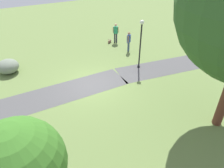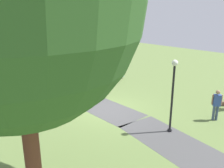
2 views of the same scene
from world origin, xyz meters
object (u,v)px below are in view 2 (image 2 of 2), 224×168
at_px(backpack_by_boulder, 120,76).
at_px(man_near_boulder, 217,103).
at_px(lamp_post, 173,88).
at_px(lawn_boulder, 110,75).
at_px(frisbee_on_grass, 123,76).
at_px(handbag_on_grass, 224,103).
at_px(large_shade_tree, 15,2).

bearing_deg(backpack_by_boulder, man_near_boulder, 167.48).
relative_size(lamp_post, lawn_boulder, 2.11).
bearing_deg(lawn_boulder, backpack_by_boulder, -98.79).
xyz_separation_m(lawn_boulder, man_near_boulder, (-9.18, 0.97, 0.47)).
relative_size(backpack_by_boulder, frisbee_on_grass, 1.82).
bearing_deg(man_near_boulder, lawn_boulder, -6.05).
bearing_deg(man_near_boulder, frisbee_on_grass, -15.72).
relative_size(handbag_on_grass, frisbee_on_grass, 1.65).
bearing_deg(lamp_post, large_shade_tree, 90.46).
distance_m(lamp_post, lawn_boulder, 9.26).
distance_m(lamp_post, backpack_by_boulder, 9.64).
relative_size(man_near_boulder, frisbee_on_grass, 7.43).
relative_size(man_near_boulder, backpack_by_boulder, 4.09).
bearing_deg(backpack_by_boulder, lawn_boulder, 81.21).
relative_size(large_shade_tree, frisbee_on_grass, 38.92).
xyz_separation_m(lamp_post, man_near_boulder, (-0.86, -2.74, -1.17)).
bearing_deg(backpack_by_boulder, frisbee_on_grass, -61.76).
relative_size(lawn_boulder, handbag_on_grass, 4.46).
relative_size(lawn_boulder, backpack_by_boulder, 4.05).
bearing_deg(lawn_boulder, handbag_on_grass, -171.16).
xyz_separation_m(lawn_boulder, frisbee_on_grass, (0.18, -1.66, -0.46)).
height_order(lamp_post, backpack_by_boulder, lamp_post).
xyz_separation_m(lawn_boulder, backpack_by_boulder, (-0.16, -1.03, -0.28)).
distance_m(large_shade_tree, backpack_by_boulder, 15.06).
relative_size(large_shade_tree, lamp_post, 2.51).
bearing_deg(handbag_on_grass, large_shade_tree, 88.68).
xyz_separation_m(lamp_post, backpack_by_boulder, (8.16, -4.74, -1.93)).
height_order(lawn_boulder, handbag_on_grass, lawn_boulder).
distance_m(man_near_boulder, frisbee_on_grass, 9.77).
bearing_deg(handbag_on_grass, lamp_post, 86.36).
bearing_deg(man_near_boulder, large_shade_tree, 85.07).
bearing_deg(handbag_on_grass, backpack_by_boulder, 2.12).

